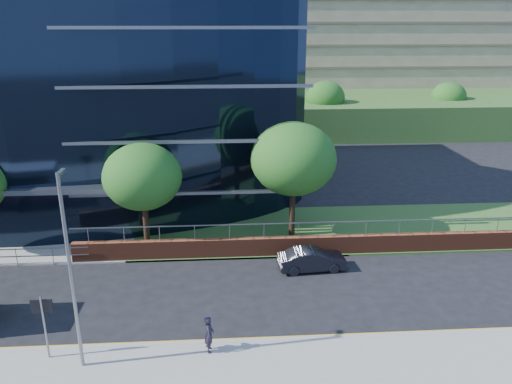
{
  "coord_description": "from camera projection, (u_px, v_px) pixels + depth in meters",
  "views": [
    {
      "loc": [
        11.78,
        -19.17,
        13.09
      ],
      "look_at": [
        13.58,
        8.0,
        3.79
      ],
      "focal_mm": 35.0,
      "sensor_mm": 36.0,
      "label": 1
    }
  ],
  "objects": [
    {
      "name": "pedestrian",
      "position": [
        209.0,
        334.0,
        20.45
      ],
      "size": [
        0.39,
        0.59,
        1.61
      ],
      "primitive_type": "imported",
      "rotation": [
        0.0,
        0.0,
        1.59
      ],
      "color": "black",
      "rests_on": "pavement_near"
    },
    {
      "name": "grass_verge",
      "position": [
        408.0,
        227.0,
        33.46
      ],
      "size": [
        36.0,
        8.0,
        0.12
      ],
      "primitive_type": "cube",
      "color": "#2D511E",
      "rests_on": "ground"
    },
    {
      "name": "tree_dist_e",
      "position": [
        325.0,
        98.0,
        59.39
      ],
      "size": [
        4.62,
        4.62,
        6.51
      ],
      "color": "black",
      "rests_on": "ground"
    },
    {
      "name": "glass_office",
      "position": [
        18.0,
        92.0,
        38.45
      ],
      "size": [
        44.0,
        23.1,
        16.0
      ],
      "color": "black",
      "rests_on": "ground"
    },
    {
      "name": "tree_dist_f",
      "position": [
        448.0,
        97.0,
        62.39
      ],
      "size": [
        4.29,
        4.29,
        6.05
      ],
      "color": "black",
      "rests_on": "ground"
    },
    {
      "name": "retaining_wall",
      "position": [
        365.0,
        244.0,
        29.54
      ],
      "size": [
        34.0,
        0.4,
        2.11
      ],
      "color": "brown",
      "rests_on": "ground"
    },
    {
      "name": "street_sign",
      "position": [
        43.0,
        314.0,
        19.68
      ],
      "size": [
        0.85,
        0.09,
        2.8
      ],
      "color": "slate",
      "rests_on": "pavement_near"
    },
    {
      "name": "tree_far_c",
      "position": [
        142.0,
        177.0,
        29.06
      ],
      "size": [
        4.62,
        4.62,
        6.51
      ],
      "color": "black",
      "rests_on": "ground"
    },
    {
      "name": "tree_far_d",
      "position": [
        293.0,
        159.0,
        30.36
      ],
      "size": [
        5.28,
        5.28,
        7.44
      ],
      "color": "black",
      "rests_on": "ground"
    },
    {
      "name": "parked_car",
      "position": [
        312.0,
        260.0,
        27.6
      ],
      "size": [
        3.89,
        1.63,
        1.25
      ],
      "primitive_type": "imported",
      "rotation": [
        0.0,
        0.0,
        1.65
      ],
      "color": "black",
      "rests_on": "ground"
    },
    {
      "name": "streetlight_east",
      "position": [
        70.0,
        268.0,
        18.48
      ],
      "size": [
        0.15,
        0.77,
        8.0
      ],
      "color": "slate",
      "rests_on": "pavement_near"
    },
    {
      "name": "apartment_block",
      "position": [
        358.0,
        36.0,
        74.02
      ],
      "size": [
        60.0,
        42.0,
        30.0
      ],
      "color": "#2D511E",
      "rests_on": "ground"
    }
  ]
}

